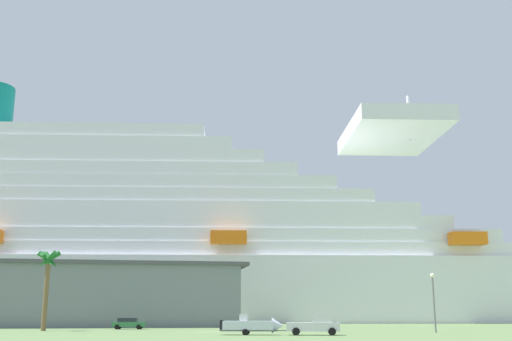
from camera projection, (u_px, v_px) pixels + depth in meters
The scene contains 8 objects.
ground_plane at pixel (207, 327), 105.18m from camera, with size 600.00×600.00×0.00m, color #567042.
cruise_ship at pixel (109, 247), 150.36m from camera, with size 271.93×41.23×64.72m.
terminal_building at pixel (31, 295), 104.95m from camera, with size 73.83×30.77×10.43m.
pickup_truck at pixel (315, 325), 64.90m from camera, with size 5.85×2.98×2.20m.
small_boat_on_trailer at pixel (254, 326), 65.43m from camera, with size 7.52×2.73×2.15m.
palm_tree at pixel (48, 269), 81.61m from camera, with size 3.30×3.20×10.44m.
street_lamp at pixel (433, 293), 74.07m from camera, with size 0.56×0.56×6.99m.
parked_car_green_wagon at pixel (129, 323), 88.14m from camera, with size 4.69×2.28×1.58m.
Camera 1 is at (0.26, -78.84, 2.31)m, focal length 43.09 mm.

